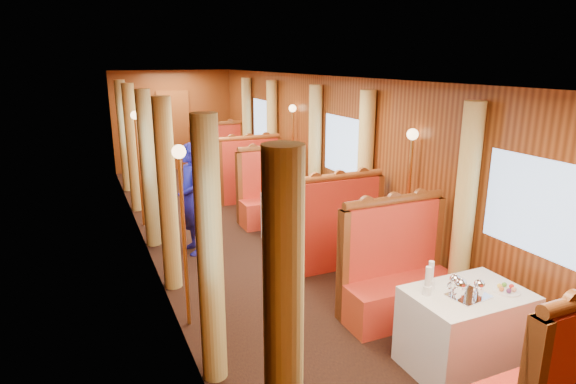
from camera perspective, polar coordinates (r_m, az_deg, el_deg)
floor at (r=7.33m, az=-3.86°, el=-6.61°), size 3.00×12.00×0.01m
ceiling at (r=6.80m, az=-4.24°, el=13.31°), size 3.00×12.00×0.01m
wall_far at (r=12.70m, az=-13.40°, el=8.23°), size 3.00×0.01×2.50m
wall_left at (r=6.62m, az=-16.34°, el=1.73°), size 0.01×12.00×2.50m
wall_right at (r=7.59m, az=6.69°, el=3.94°), size 0.01×12.00×2.50m
doorway_far at (r=12.70m, az=-13.31°, el=7.10°), size 0.80×0.04×2.00m
table_near at (r=4.82m, az=20.21°, el=-15.05°), size 1.05×0.72×0.75m
banquette_near_aft at (r=5.47m, az=12.87°, el=-10.10°), size 1.30×0.55×1.34m
table_mid at (r=7.47m, az=1.51°, el=-3.09°), size 1.05×0.72×0.75m
banquette_mid_fwd at (r=6.61m, az=5.28°, el=-5.23°), size 1.30×0.55×1.34m
banquette_mid_aft at (r=8.34m, az=-1.47°, el=-0.75°), size 1.30×0.55×1.34m
table_far at (r=10.63m, az=-6.58°, el=2.41°), size 1.05×0.72×0.75m
banquette_far_fwd at (r=9.68m, az=-4.79°, el=1.47°), size 1.30×0.55×1.34m
banquette_far_aft at (r=11.57m, az=-8.10°, el=3.67°), size 1.30×0.55×1.34m
tea_tray at (r=4.56m, az=20.61°, el=-11.46°), size 0.37×0.30×0.01m
teapot_left at (r=4.47m, az=19.71°, el=-11.04°), size 0.19×0.14×0.15m
teapot_right at (r=4.55m, az=21.65°, el=-10.85°), size 0.18×0.15×0.13m
teapot_back at (r=4.57m, az=19.13°, el=-10.48°), size 0.16×0.12×0.13m
fruit_plate at (r=4.78m, az=24.47°, el=-10.47°), size 0.24×0.24×0.05m
cup_inboard at (r=4.44m, az=16.20°, el=-10.40°), size 0.08×0.08×0.26m
cup_outboard at (r=4.56m, az=16.53°, el=-9.72°), size 0.08×0.08×0.26m
rose_vase_mid at (r=7.31m, az=1.27°, el=1.00°), size 0.06×0.06×0.36m
rose_vase_far at (r=10.52m, az=-6.48°, el=5.36°), size 0.06×0.06×0.36m
window_left_near at (r=3.28m, az=-7.71°, el=-8.00°), size 0.01×1.20×0.90m
curtain_left_near_a at (r=2.79m, az=-0.52°, el=-18.80°), size 0.22×0.22×2.35m
curtain_left_near_b at (r=4.10m, az=-9.25°, el=-7.28°), size 0.22×0.22×2.35m
window_right_near at (r=4.93m, az=27.56°, el=-1.60°), size 0.01×1.20×0.90m
curtain_right_near_b at (r=5.43m, az=20.17°, el=-2.37°), size 0.22×0.22×2.35m
window_left_mid at (r=6.58m, az=-16.35°, el=3.43°), size 0.01×1.20×0.90m
curtain_left_mid_a at (r=5.91m, az=-14.09°, el=-0.48°), size 0.22×0.22×2.35m
curtain_left_mid_b at (r=7.41m, az=-16.22°, el=2.55°), size 0.22×0.22×2.35m
window_right_mid at (r=7.54m, az=6.64°, el=5.42°), size 0.01×1.20×0.90m
curtain_right_mid_a at (r=6.89m, az=9.08°, el=2.05°), size 0.22×0.22×2.35m
curtain_right_mid_b at (r=8.22m, az=3.20°, el=4.37°), size 0.22×0.22×2.35m
window_left_far at (r=10.02m, az=-19.16°, el=7.14°), size 0.01×1.20×0.90m
curtain_left_far_a at (r=9.30m, az=-17.92°, el=4.94°), size 0.22×0.22×2.35m
curtain_left_far_b at (r=10.83m, az=-18.86°, el=6.25°), size 0.22×0.22×2.35m
window_right_far at (r=10.68m, az=-2.96°, el=8.42°), size 0.01×1.20×0.90m
curtain_right_far_a at (r=9.96m, az=-1.89°, el=6.33°), size 0.22×0.22×2.35m
curtain_right_far_b at (r=11.40m, az=-4.85°, el=7.44°), size 0.22×0.22×2.35m
sconce_left_fore at (r=4.93m, az=-12.47°, el=-0.99°), size 0.14×0.14×1.95m
sconce_right_fore at (r=6.09m, az=14.24°, el=2.02°), size 0.14×0.14×1.95m
sconce_left_aft at (r=8.31m, az=-17.42°, el=5.28°), size 0.14×0.14×1.95m
sconce_right_aft at (r=9.05m, az=0.54°, el=6.76°), size 0.14×0.14×1.95m
steward at (r=7.05m, az=-11.37°, el=-0.80°), size 0.47×0.64×1.63m
passenger at (r=8.03m, az=-0.77°, el=0.96°), size 0.40×0.44×0.76m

